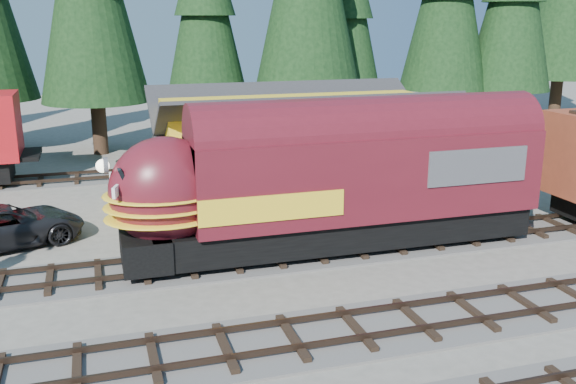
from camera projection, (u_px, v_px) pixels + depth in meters
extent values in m
plane|color=#6B665B|center=(402.00, 293.00, 19.88)|extent=(120.00, 120.00, 0.00)
cube|color=#38281E|center=(566.00, 214.00, 27.01)|extent=(68.00, 0.08, 0.16)
cube|color=#4C4947|center=(73.00, 180.00, 33.65)|extent=(32.00, 3.20, 0.08)
cube|color=#38281E|center=(73.00, 179.00, 32.93)|extent=(32.00, 0.08, 0.16)
cube|color=#38281E|center=(73.00, 173.00, 34.26)|extent=(32.00, 0.08, 0.16)
cube|color=gold|center=(298.00, 167.00, 29.13)|extent=(12.00, 6.00, 3.40)
cube|color=yellow|center=(298.00, 114.00, 28.50)|extent=(11.88, 3.30, 1.44)
cube|color=white|center=(166.00, 170.00, 26.36)|extent=(0.06, 2.40, 0.60)
cone|color=black|center=(205.00, 4.00, 41.80)|extent=(5.56, 5.56, 12.67)
cone|color=black|center=(346.00, 8.00, 45.26)|extent=(5.44, 5.44, 12.40)
cube|color=black|center=(345.00, 228.00, 23.26)|extent=(13.89, 2.49, 1.07)
cube|color=#56131D|center=(366.00, 173.00, 22.96)|extent=(12.67, 2.92, 2.92)
ellipsoid|color=#56131D|center=(166.00, 191.00, 20.96)|extent=(3.70, 2.87, 3.61)
cube|color=#38383A|center=(456.00, 158.00, 23.89)|extent=(3.90, 2.98, 1.27)
sphere|color=white|center=(103.00, 166.00, 20.16)|extent=(0.43, 0.43, 0.43)
imported|color=black|center=(5.00, 226.00, 23.76)|extent=(6.19, 4.32, 1.57)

